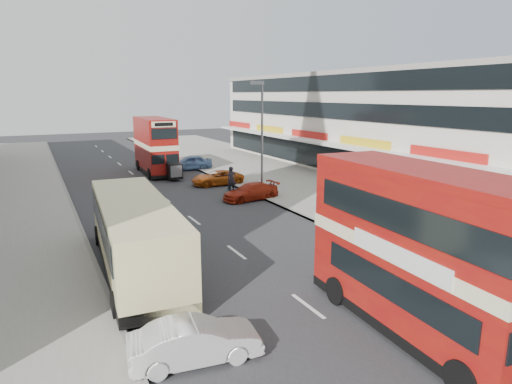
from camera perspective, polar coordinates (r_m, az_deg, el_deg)
ground at (r=14.53m, az=11.30°, el=-17.50°), size 160.00×160.00×0.00m
road_surface at (r=31.64m, az=-11.59°, el=-0.90°), size 12.00×90.00×0.01m
pavement_right at (r=36.55m, az=6.82°, el=1.18°), size 12.00×90.00×0.15m
kerb_left at (r=30.65m, az=-22.64°, el=-1.93°), size 0.20×90.00×0.16m
kerb_right at (r=33.69m, az=-1.57°, el=0.29°), size 0.20×90.00×0.16m
commercial_row at (r=42.37m, az=14.54°, el=8.73°), size 9.90×46.20×9.30m
street_lamp at (r=31.41m, az=0.67°, el=8.10°), size 1.00×0.20×8.12m
bus_main at (r=14.17m, az=20.51°, el=-7.25°), size 2.94×9.14×4.96m
bus_second at (r=41.82m, az=-12.92°, el=5.89°), size 2.77×9.06×4.94m
coach at (r=18.96m, az=-15.38°, el=-5.05°), size 3.33×10.60×2.77m
car_left_front at (r=12.84m, az=-7.87°, el=-18.61°), size 3.77×1.74×1.20m
car_right_a at (r=30.63m, az=-0.71°, el=0.04°), size 4.21×2.03×1.18m
car_right_b at (r=35.88m, az=-5.04°, el=1.84°), size 4.30×2.14×1.17m
car_right_c at (r=43.38m, az=-8.52°, el=3.77°), size 4.33×2.10×1.43m
pedestrian_near at (r=27.74m, az=8.25°, el=-0.70°), size 0.69×0.67×1.55m
cyclist at (r=31.52m, az=-3.17°, el=0.73°), size 0.68×1.63×2.20m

